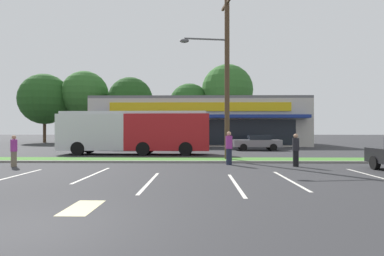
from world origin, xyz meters
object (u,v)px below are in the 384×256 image
object	(u,v)px
pedestrian_by_pole	(229,148)
pedestrian_mid	(14,151)
city_bus	(135,131)
car_0	(257,142)
car_4	(122,141)
car_1	(177,142)
utility_pole	(225,71)
pedestrian_near_bench	(296,150)

from	to	relation	value
pedestrian_by_pole	pedestrian_mid	distance (m)	11.09
city_bus	pedestrian_by_pole	xyz separation A→B (m)	(6.48, -7.26, -0.87)
car_0	pedestrian_by_pole	world-z (taller)	pedestrian_by_pole
car_4	car_1	bearing A→B (deg)	0.34
car_1	pedestrian_by_pole	distance (m)	13.70
utility_pole	pedestrian_near_bench	bearing A→B (deg)	-42.26
pedestrian_by_pole	car_4	bearing A→B (deg)	-49.15
car_0	pedestrian_mid	bearing A→B (deg)	42.84
car_4	pedestrian_near_bench	bearing A→B (deg)	-49.02
car_1	pedestrian_by_pole	size ratio (longest dim) A/B	2.51
utility_pole	city_bus	bearing A→B (deg)	141.76
pedestrian_mid	city_bus	bearing A→B (deg)	22.99
car_0	pedestrian_near_bench	size ratio (longest dim) A/B	2.56
utility_pole	pedestrian_mid	world-z (taller)	utility_pole
pedestrian_near_bench	pedestrian_by_pole	distance (m)	3.42
city_bus	pedestrian_near_bench	world-z (taller)	city_bus
car_1	pedestrian_near_bench	bearing A→B (deg)	-63.51
car_4	utility_pole	bearing A→B (deg)	-51.19
car_1	car_0	bearing A→B (deg)	-4.75
utility_pole	car_0	bearing A→B (deg)	69.93
car_0	pedestrian_near_bench	bearing A→B (deg)	88.16
pedestrian_by_pole	car_0	bearing A→B (deg)	-99.70
city_bus	car_0	distance (m)	11.56
pedestrian_by_pole	pedestrian_mid	size ratio (longest dim) A/B	1.12
car_0	pedestrian_mid	distance (m)	20.15
utility_pole	pedestrian_near_bench	xyz separation A→B (m)	(3.36, -3.05, -4.59)
utility_pole	pedestrian_mid	bearing A→B (deg)	-163.17
city_bus	car_0	bearing A→B (deg)	-151.10
utility_pole	pedestrian_mid	size ratio (longest dim) A/B	6.37
car_4	pedestrian_mid	world-z (taller)	car_4
utility_pole	pedestrian_by_pole	xyz separation A→B (m)	(0.05, -2.19, -4.53)
pedestrian_mid	pedestrian_by_pole	bearing A→B (deg)	-32.65
car_0	pedestrian_mid	world-z (taller)	pedestrian_mid
city_bus	car_1	xyz separation A→B (m)	(2.79, 5.93, -1.01)
pedestrian_by_pole	city_bus	bearing A→B (deg)	-41.38
city_bus	car_1	bearing A→B (deg)	-113.73
city_bus	pedestrian_mid	size ratio (longest dim) A/B	7.13
pedestrian_mid	pedestrian_near_bench	bearing A→B (deg)	-37.41
city_bus	car_1	size ratio (longest dim) A/B	2.54
car_4	pedestrian_by_pole	xyz separation A→B (m)	(8.87, -13.16, 0.08)
utility_pole	car_4	xyz separation A→B (m)	(-8.82, 10.97, -4.61)
car_0	utility_pole	bearing A→B (deg)	69.93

